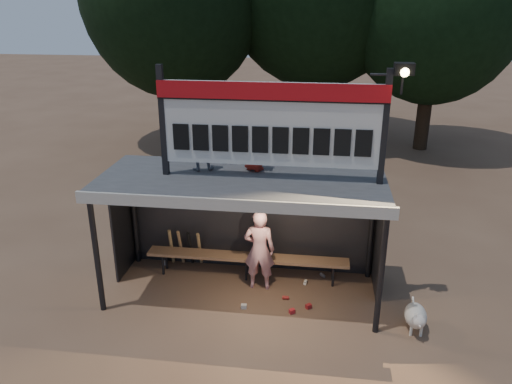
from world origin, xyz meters
TOP-DOWN VIEW (x-y plane):
  - ground at (0.00, 0.00)m, footprint 80.00×80.00m
  - player at (0.29, 0.22)m, footprint 0.59×0.39m
  - child_a at (-0.81, 0.31)m, footprint 0.56×0.48m
  - child_b at (0.17, 0.42)m, footprint 0.55×0.50m
  - dugout_shelter at (0.00, 0.24)m, footprint 5.10×2.08m
  - scoreboard_assembly at (0.56, -0.01)m, footprint 4.10×0.27m
  - bench at (0.00, 0.55)m, footprint 4.00×0.35m
  - tree_right at (5.00, 10.50)m, footprint 6.08×6.08m
  - dog at (3.05, -0.79)m, footprint 0.36×0.81m
  - bats at (-1.33, 0.82)m, footprint 0.69×0.35m
  - litter at (0.56, 0.05)m, footprint 3.40×1.51m

SIDE VIEW (x-z plane):
  - ground at x=0.00m, z-range 0.00..0.00m
  - litter at x=0.56m, z-range 0.00..0.08m
  - dog at x=3.05m, z-range 0.03..0.53m
  - bats at x=-1.33m, z-range 0.01..0.85m
  - bench at x=0.00m, z-range 0.19..0.67m
  - player at x=0.29m, z-range 0.00..1.61m
  - dugout_shelter at x=0.00m, z-range 0.69..3.01m
  - child_b at x=0.17m, z-range 2.32..3.27m
  - child_a at x=-0.81m, z-range 2.32..3.32m
  - scoreboard_assembly at x=0.56m, z-range 2.33..4.32m
  - tree_right at x=5.00m, z-range 0.83..9.55m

